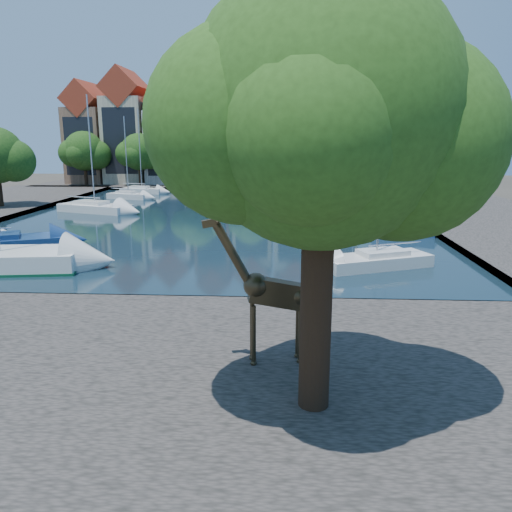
{
  "coord_description": "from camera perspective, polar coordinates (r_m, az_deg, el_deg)",
  "views": [
    {
      "loc": [
        6.65,
        -20.91,
        7.35
      ],
      "look_at": [
        5.6,
        -2.0,
        2.81
      ],
      "focal_mm": 35.0,
      "sensor_mm": 36.0,
      "label": 1
    }
  ],
  "objects": [
    {
      "name": "ground",
      "position": [
        23.14,
        -13.78,
        -5.45
      ],
      "size": [
        160.0,
        160.0,
        0.0
      ],
      "primitive_type": "plane",
      "color": "#38332B",
      "rests_on": "ground"
    },
    {
      "name": "water_basin",
      "position": [
        45.98,
        -5.2,
        4.27
      ],
      "size": [
        38.0,
        50.0,
        0.08
      ],
      "primitive_type": "cube",
      "color": "black",
      "rests_on": "ground"
    },
    {
      "name": "near_quay",
      "position": [
        16.97,
        -20.73,
        -12.18
      ],
      "size": [
        50.0,
        14.0,
        0.5
      ],
      "primitive_type": "cube",
      "color": "#4C4642",
      "rests_on": "ground"
    },
    {
      "name": "far_quay",
      "position": [
        77.52,
        -1.79,
        8.21
      ],
      "size": [
        60.0,
        16.0,
        0.5
      ],
      "primitive_type": "cube",
      "color": "#4C4642",
      "rests_on": "ground"
    },
    {
      "name": "right_quay",
      "position": [
        49.03,
        25.17,
        3.87
      ],
      "size": [
        14.0,
        52.0,
        0.5
      ],
      "primitive_type": "cube",
      "color": "#4C4642",
      "rests_on": "ground"
    },
    {
      "name": "plane_tree",
      "position": [
        11.95,
        8.07,
        14.89
      ],
      "size": [
        8.32,
        6.4,
        10.62
      ],
      "color": "#332114",
      "rests_on": "near_quay"
    },
    {
      "name": "townhouse_west_end",
      "position": [
        82.42,
        -18.39,
        12.81
      ],
      "size": [
        5.44,
        9.18,
        14.93
      ],
      "color": "brown",
      "rests_on": "far_quay"
    },
    {
      "name": "townhouse_west_mid",
      "position": [
        80.46,
        -14.34,
        13.7
      ],
      "size": [
        5.94,
        9.18,
        16.79
      ],
      "color": "#BDB091",
      "rests_on": "far_quay"
    },
    {
      "name": "townhouse_west_inner",
      "position": [
        78.79,
        -9.67,
        13.29
      ],
      "size": [
        6.43,
        9.18,
        15.15
      ],
      "color": "silver",
      "rests_on": "far_quay"
    },
    {
      "name": "townhouse_center",
      "position": [
        77.64,
        -4.87,
        14.17
      ],
      "size": [
        5.44,
        9.18,
        16.93
      ],
      "color": "brown",
      "rests_on": "far_quay"
    },
    {
      "name": "townhouse_east_inner",
      "position": [
        77.04,
        -0.3,
        13.75
      ],
      "size": [
        5.94,
        9.18,
        15.79
      ],
      "color": "tan",
      "rests_on": "far_quay"
    },
    {
      "name": "townhouse_east_mid",
      "position": [
        76.92,
        4.68,
        13.99
      ],
      "size": [
        6.43,
        9.18,
        16.65
      ],
      "color": "beige",
      "rests_on": "far_quay"
    },
    {
      "name": "townhouse_east_end",
      "position": [
        77.35,
        9.62,
        13.11
      ],
      "size": [
        5.44,
        9.18,
        14.43
      ],
      "color": "brown",
      "rests_on": "far_quay"
    },
    {
      "name": "far_tree_far_west",
      "position": [
        76.93,
        -18.99,
        11.14
      ],
      "size": [
        7.28,
        5.6,
        7.68
      ],
      "color": "#332114",
      "rests_on": "far_quay"
    },
    {
      "name": "far_tree_west",
      "position": [
        74.34,
        -13.15,
        11.37
      ],
      "size": [
        6.76,
        5.2,
        7.36
      ],
      "color": "#332114",
      "rests_on": "far_quay"
    },
    {
      "name": "far_tree_mid_west",
      "position": [
        72.53,
        -6.94,
        11.75
      ],
      "size": [
        7.8,
        6.0,
        8.0
      ],
      "color": "#332114",
      "rests_on": "far_quay"
    },
    {
      "name": "far_tree_mid_east",
      "position": [
        71.58,
        -0.49,
        11.69
      ],
      "size": [
        7.02,
        5.4,
        7.52
      ],
      "color": "#332114",
      "rests_on": "far_quay"
    },
    {
      "name": "far_tree_east",
      "position": [
        71.52,
        6.06,
        11.71
      ],
      "size": [
        7.54,
        5.8,
        7.84
      ],
      "color": "#332114",
      "rests_on": "far_quay"
    },
    {
      "name": "far_tree_far_east",
      "position": [
        72.35,
        12.52,
        11.36
      ],
      "size": [
        6.76,
        5.2,
        7.36
      ],
      "color": "#332114",
      "rests_on": "far_quay"
    },
    {
      "name": "giraffe_statue",
      "position": [
        15.18,
        1.58,
        -4.2
      ],
      "size": [
        3.2,
        0.85,
        4.57
      ],
      "color": "#382D1C",
      "rests_on": "near_quay"
    },
    {
      "name": "sailboat_left_b",
      "position": [
        37.04,
        -27.14,
        1.58
      ],
      "size": [
        7.94,
        5.53,
        12.88
      ],
      "color": "navy",
      "rests_on": "water_basin"
    },
    {
      "name": "sailboat_left_c",
      "position": [
        52.1,
        -17.92,
        5.45
      ],
      "size": [
        7.84,
        4.92,
        11.16
      ],
      "color": "silver",
      "rests_on": "water_basin"
    },
    {
      "name": "sailboat_left_d",
      "position": [
        62.32,
        -14.37,
        6.83
      ],
      "size": [
        5.35,
        3.05,
        9.63
      ],
      "color": "silver",
      "rests_on": "water_basin"
    },
    {
      "name": "sailboat_left_e",
      "position": [
        67.87,
        -12.91,
        7.45
      ],
      "size": [
        5.67,
        2.63,
        10.74
      ],
      "color": "silver",
      "rests_on": "water_basin"
    },
    {
      "name": "sailboat_right_a",
      "position": [
        29.27,
        13.61,
        -0.24
      ],
      "size": [
        6.63,
        4.42,
        8.82
      ],
      "color": "silver",
      "rests_on": "water_basin"
    },
    {
      "name": "sailboat_right_b",
      "position": [
        40.55,
        15.04,
        3.61
      ],
      "size": [
        7.62,
        5.25,
        14.54
      ],
      "color": "navy",
      "rests_on": "water_basin"
    },
    {
      "name": "sailboat_right_c",
      "position": [
        55.03,
        11.24,
        6.24
      ],
      "size": [
        7.24,
        4.5,
        11.53
      ],
      "color": "silver",
      "rests_on": "water_basin"
    },
    {
      "name": "sailboat_right_d",
      "position": [
        60.21,
        8.31,
        6.95
      ],
      "size": [
        5.2,
        2.64,
        8.25
      ],
      "color": "white",
      "rests_on": "water_basin"
    }
  ]
}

